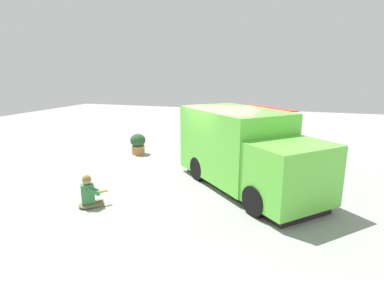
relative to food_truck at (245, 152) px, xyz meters
name	(u,v)px	position (x,y,z in m)	size (l,w,h in m)	color
ground_plane	(215,179)	(-0.37, -1.01, -1.11)	(40.00, 40.00, 0.00)	#959B94
food_truck	(245,152)	(0.00, 0.00, 0.00)	(4.97, 4.99, 2.35)	#66D442
person_customer	(89,194)	(2.70, -3.65, -0.76)	(0.71, 0.73, 0.88)	olive
planter_flowering_near	(138,143)	(-2.49, -4.96, -0.64)	(0.65, 0.65, 0.89)	#B57945
planter_flowering_far	(241,143)	(-4.13, -0.75, -0.70)	(0.66, 0.66, 0.79)	beige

